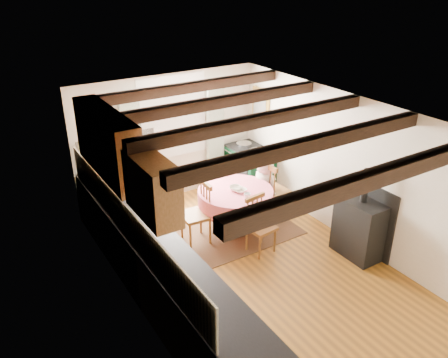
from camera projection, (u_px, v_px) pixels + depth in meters
floor at (252, 267)px, 6.92m from camera, size 3.60×5.50×0.00m
ceiling at (257, 114)px, 5.88m from camera, size 3.60×5.50×0.00m
wall_back at (169, 138)px, 8.51m from camera, size 3.60×0.00×2.40m
wall_front at (423, 312)px, 4.30m from camera, size 3.60×0.00×2.40m
wall_left at (133, 233)px, 5.54m from camera, size 0.00×5.50×2.40m
wall_right at (347, 169)px, 7.26m from camera, size 0.00×5.50×2.40m
beam_a at (378, 177)px, 4.39m from camera, size 3.60×0.16×0.16m
beam_b at (308, 145)px, 5.16m from camera, size 3.60×0.16×0.16m
beam_c at (257, 121)px, 5.92m from camera, size 3.60×0.16×0.16m
beam_d at (217, 103)px, 6.69m from camera, size 3.60×0.16×0.16m
beam_e at (185, 88)px, 7.45m from camera, size 3.60×0.16×0.16m
splash_left at (126, 222)px, 5.78m from camera, size 0.02×4.50×0.55m
splash_back at (118, 149)px, 8.01m from camera, size 1.40×0.02×0.55m
base_cabinet_left at (160, 276)px, 6.01m from camera, size 0.60×5.30×0.88m
base_cabinet_back at (125, 195)px, 8.10m from camera, size 1.30×0.60×0.88m
worktop_left at (159, 246)px, 5.83m from camera, size 0.64×5.30×0.04m
worktop_back at (123, 171)px, 7.89m from camera, size 1.30×0.64×0.04m
wall_cabinet_glass at (107, 143)px, 6.22m from camera, size 0.34×1.80×0.90m
wall_cabinet_solid at (152, 188)px, 5.09m from camera, size 0.34×0.90×0.70m
window_frame at (173, 117)px, 8.37m from camera, size 1.34×0.03×1.54m
window_pane at (173, 117)px, 8.37m from camera, size 1.20×0.01×1.40m
curtain_left at (133, 153)px, 8.12m from camera, size 0.35×0.10×2.10m
curtain_right at (215, 136)px, 8.93m from camera, size 0.35×0.10×2.10m
curtain_rod at (173, 86)px, 8.05m from camera, size 2.00×0.03×0.03m
wall_picture at (261, 104)px, 8.79m from camera, size 0.04×0.50×0.60m
wall_plate at (217, 104)px, 8.77m from camera, size 0.30×0.02×0.30m
rug at (235, 229)px, 7.89m from camera, size 1.97×1.53×0.01m
dining_table at (235, 210)px, 7.72m from camera, size 1.26×1.26×0.76m
chair_near at (261, 226)px, 7.10m from camera, size 0.45×0.47×0.93m
chair_left at (195, 213)px, 7.34m from camera, size 0.51×0.49×1.06m
chair_right at (275, 189)px, 8.14m from camera, size 0.50×0.48×1.03m
aga_range at (250, 169)px, 9.11m from camera, size 0.63×0.97×0.89m
cast_iron_stove at (361, 213)px, 6.91m from camera, size 0.44×0.74×1.47m
child_far at (216, 184)px, 8.34m from camera, size 0.40×0.29×1.02m
child_right at (264, 186)px, 8.10m from camera, size 0.42×0.60×1.16m
bowl_a at (240, 190)px, 7.50m from camera, size 0.25×0.25×0.05m
bowl_b at (235, 188)px, 7.55m from camera, size 0.27×0.27×0.06m
cup at (247, 196)px, 7.26m from camera, size 0.14×0.14×0.10m
canister_tall at (106, 168)px, 7.66m from camera, size 0.15×0.15×0.26m
canister_wide at (122, 163)px, 7.91m from camera, size 0.19×0.19×0.22m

